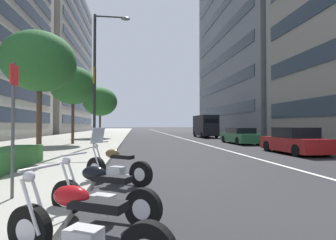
{
  "coord_description": "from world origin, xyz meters",
  "views": [
    {
      "loc": [
        -2.58,
        5.66,
        1.56
      ],
      "look_at": [
        11.88,
        3.77,
        1.85
      ],
      "focal_mm": 27.6,
      "sensor_mm": 36.0,
      "label": 1
    }
  ],
  "objects": [
    {
      "name": "sidewalk_right_plaza",
      "position": [
        30.0,
        11.83,
        0.07
      ],
      "size": [
        160.0,
        10.29,
        0.15
      ],
      "primitive_type": "cube",
      "color": "gray",
      "rests_on": "ground"
    },
    {
      "name": "lane_centre_stripe",
      "position": [
        35.0,
        0.0,
        0.0
      ],
      "size": [
        110.0,
        0.16,
        0.01
      ],
      "primitive_type": "cube",
      "color": "silver",
      "rests_on": "ground"
    },
    {
      "name": "motorcycle_under_tarp",
      "position": [
        0.39,
        6.23,
        0.41
      ],
      "size": [
        1.11,
        1.98,
        1.08
      ],
      "rotation": [
        0.0,
        0.0,
        1.09
      ],
      "color": "black",
      "rests_on": "ground"
    },
    {
      "name": "motorcycle_mid_row",
      "position": [
        1.75,
        6.19,
        0.41
      ],
      "size": [
        1.16,
        1.88,
        1.08
      ],
      "rotation": [
        0.0,
        0.0,
        1.04
      ],
      "color": "black",
      "rests_on": "ground"
    },
    {
      "name": "motorcycle_far_end_row",
      "position": [
        4.48,
        6.14,
        0.44
      ],
      "size": [
        1.45,
        1.82,
        1.49
      ],
      "rotation": [
        0.0,
        0.0,
        0.91
      ],
      "color": "black",
      "rests_on": "ground"
    },
    {
      "name": "car_mid_block_traffic",
      "position": [
        10.57,
        -3.08,
        0.66
      ],
      "size": [
        4.19,
        1.91,
        1.43
      ],
      "rotation": [
        0.0,
        0.0,
        0.01
      ],
      "color": "maroon",
      "rests_on": "ground"
    },
    {
      "name": "car_lead_in_lane",
      "position": [
        18.28,
        -3.21,
        0.64
      ],
      "size": [
        4.71,
        1.89,
        1.34
      ],
      "rotation": [
        0.0,
        0.0,
        0.01
      ],
      "color": "#236038",
      "rests_on": "ground"
    },
    {
      "name": "delivery_van_ahead",
      "position": [
        29.99,
        -3.48,
        1.5
      ],
      "size": [
        5.17,
        2.15,
        2.82
      ],
      "rotation": [
        0.0,
        0.0,
        0.01
      ],
      "color": "black",
      "rests_on": "ground"
    },
    {
      "name": "parking_sign_by_curb",
      "position": [
        2.78,
        8.0,
        1.73
      ],
      "size": [
        0.32,
        0.06,
        2.64
      ],
      "color": "#47494C",
      "rests_on": "sidewalk_right_plaza"
    },
    {
      "name": "street_lamp_with_banners",
      "position": [
        14.91,
        7.95,
        5.34
      ],
      "size": [
        1.26,
        2.4,
        8.77
      ],
      "color": "#232326",
      "rests_on": "sidewalk_right_plaza"
    },
    {
      "name": "street_tree_near_plaza_corner",
      "position": [
        9.35,
        9.8,
        4.34
      ],
      "size": [
        3.1,
        3.1,
        5.52
      ],
      "color": "#473323",
      "rests_on": "sidewalk_right_plaza"
    },
    {
      "name": "street_tree_by_lamp_post",
      "position": [
        17.94,
        10.33,
        4.6
      ],
      "size": [
        3.44,
        3.44,
        5.92
      ],
      "color": "#473323",
      "rests_on": "sidewalk_right_plaza"
    },
    {
      "name": "street_tree_far_plaza",
      "position": [
        27.69,
        9.55,
        4.26
      ],
      "size": [
        3.87,
        3.87,
        5.76
      ],
      "color": "#473323",
      "rests_on": "sidewalk_right_plaza"
    },
    {
      "name": "office_tower_far_right_block",
      "position": [
        58.58,
        27.97,
        16.63
      ],
      "size": [
        32.81,
        20.1,
        33.25
      ],
      "color": "gray",
      "rests_on": "ground"
    }
  ]
}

